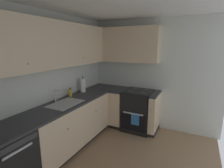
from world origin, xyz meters
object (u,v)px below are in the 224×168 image
(oven_range, at_px, (138,110))
(soap_bottle, at_px, (70,93))
(dishwasher, at_px, (4,166))
(paper_towel_roll, at_px, (83,85))

(oven_range, distance_m, soap_bottle, 1.55)
(oven_range, relative_size, soap_bottle, 5.87)
(dishwasher, xyz_separation_m, soap_bottle, (1.49, 0.18, 0.54))
(dishwasher, bearing_deg, paper_towel_roll, 4.88)
(dishwasher, xyz_separation_m, oven_range, (2.48, -0.90, 0.02))
(dishwasher, height_order, soap_bottle, soap_bottle)
(oven_range, bearing_deg, dishwasher, 160.12)
(soap_bottle, distance_m, paper_towel_roll, 0.40)
(paper_towel_roll, bearing_deg, soap_bottle, 177.06)
(soap_bottle, xyz_separation_m, paper_towel_roll, (0.39, -0.02, 0.07))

